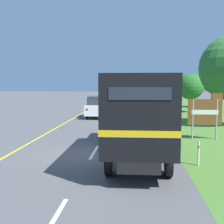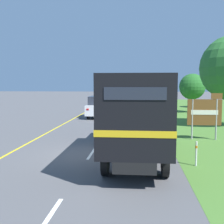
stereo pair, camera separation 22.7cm
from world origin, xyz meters
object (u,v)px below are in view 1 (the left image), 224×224
lead_car_white (98,107)px  delineator_post (199,153)px  highway_sign (205,113)px  roadside_tree_far (213,80)px  roadside_tree_mid (191,87)px  horse_trailer_truck (138,112)px

lead_car_white → delineator_post: (5.89, -15.19, -0.49)m
highway_sign → roadside_tree_far: size_ratio=0.50×
highway_sign → delineator_post: highway_sign is taller
highway_sign → lead_car_white: bearing=126.7°
highway_sign → roadside_tree_mid: roadside_tree_mid is taller
highway_sign → delineator_post: 5.56m
horse_trailer_truck → roadside_tree_far: (9.91, 25.18, 1.61)m
highway_sign → delineator_post: (-1.51, -5.25, -1.01)m
horse_trailer_truck → delineator_post: size_ratio=8.87×
lead_car_white → roadside_tree_far: bearing=39.5°
highway_sign → roadside_tree_far: (6.09, 21.06, 2.03)m
roadside_tree_mid → roadside_tree_far: roadside_tree_far is taller
highway_sign → roadside_tree_far: 22.02m
roadside_tree_mid → delineator_post: bearing=-100.1°
horse_trailer_truck → lead_car_white: (-3.58, 14.06, -0.94)m
lead_car_white → roadside_tree_far: roadside_tree_far is taller
roadside_tree_far → delineator_post: size_ratio=5.47×
lead_car_white → delineator_post: bearing=-68.8°
lead_car_white → roadside_tree_mid: bearing=29.0°
horse_trailer_truck → lead_car_white: size_ratio=1.86×
roadside_tree_far → horse_trailer_truck: bearing=-111.5°
highway_sign → delineator_post: size_ratio=2.75×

